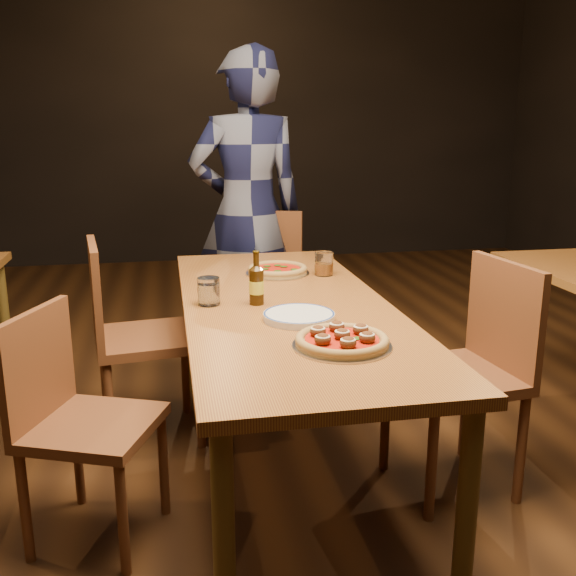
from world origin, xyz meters
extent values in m
plane|color=black|center=(0.00, 0.00, 0.00)|extent=(9.00, 9.00, 0.00)
plane|color=black|center=(0.00, 4.50, 1.50)|extent=(7.00, 0.00, 7.00)
cube|color=brown|center=(0.00, 0.00, 0.73)|extent=(0.80, 2.00, 0.04)
cylinder|color=brown|center=(-0.34, -0.94, 0.35)|extent=(0.06, 0.06, 0.71)
cylinder|color=brown|center=(-0.34, 0.94, 0.35)|extent=(0.06, 0.06, 0.71)
cylinder|color=brown|center=(0.34, -0.94, 0.35)|extent=(0.06, 0.06, 0.71)
cylinder|color=brown|center=(0.34, 0.94, 0.35)|extent=(0.06, 0.06, 0.71)
cylinder|color=brown|center=(-1.36, 1.24, 0.35)|extent=(0.06, 0.06, 0.71)
cylinder|color=brown|center=(1.36, 0.74, 0.35)|extent=(0.06, 0.06, 0.71)
cylinder|color=#B7B7BF|center=(0.08, -0.55, 0.75)|extent=(0.32, 0.32, 0.01)
cylinder|color=#A58644|center=(0.08, -0.55, 0.76)|extent=(0.29, 0.29, 0.02)
torus|color=#A58644|center=(0.08, -0.55, 0.77)|extent=(0.30, 0.30, 0.03)
cylinder|color=#A81009|center=(0.08, -0.55, 0.77)|extent=(0.24, 0.24, 0.00)
cylinder|color=#B7B7BF|center=(0.05, 0.49, 0.75)|extent=(0.30, 0.30, 0.01)
cylinder|color=#A58644|center=(0.05, 0.49, 0.76)|extent=(0.28, 0.28, 0.02)
torus|color=#A58644|center=(0.05, 0.49, 0.77)|extent=(0.28, 0.28, 0.03)
cylinder|color=#A81009|center=(0.05, 0.49, 0.78)|extent=(0.21, 0.21, 0.00)
cylinder|color=white|center=(0.00, -0.24, 0.76)|extent=(0.26, 0.26, 0.02)
cylinder|color=black|center=(-0.12, -0.01, 0.82)|extent=(0.06, 0.06, 0.14)
cylinder|color=black|center=(-0.12, -0.01, 0.92)|extent=(0.02, 0.02, 0.07)
cylinder|color=yellow|center=(-0.12, -0.01, 0.82)|extent=(0.06, 0.06, 0.05)
cylinder|color=white|center=(-0.30, 0.02, 0.80)|extent=(0.09, 0.09, 0.11)
cylinder|color=#A55612|center=(0.26, 0.43, 0.80)|extent=(0.09, 0.09, 0.11)
imported|color=black|center=(0.02, 1.32, 0.93)|extent=(0.71, 0.50, 1.86)
camera|label=1|loc=(-0.45, -2.40, 1.43)|focal=40.00mm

